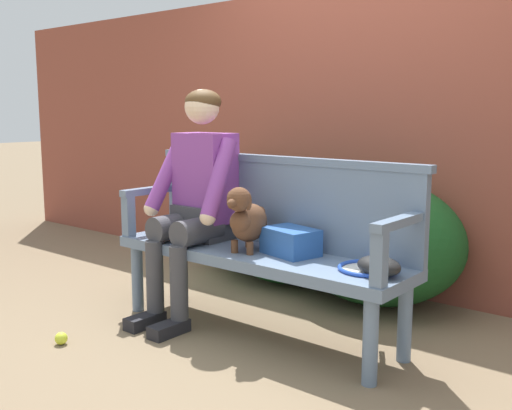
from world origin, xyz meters
The scene contains 15 objects.
ground_plane centered at (0.00, 0.00, 0.00)m, with size 40.00×40.00×0.00m, color #7A664C.
brick_garden_fence centered at (0.00, 1.29, 1.03)m, with size 8.00×0.30×2.05m, color brown.
hedge_bush_mid_right centered at (0.23, 0.88, 0.40)m, with size 1.16×0.86×0.80m, color #194C1E.
hedge_bush_mid_left centered at (-0.91, 0.97, 0.42)m, with size 0.73×0.60×0.84m, color #337538.
hedge_bush_far_right centered at (-0.50, 0.88, 0.40)m, with size 1.15×0.70×0.80m, color #1E5B23.
garden_bench centered at (0.00, 0.00, 0.40)m, with size 1.75×0.46×0.46m.
bench_backrest centered at (0.00, 0.20, 0.72)m, with size 1.79×0.06×0.50m.
bench_armrest_left_end centered at (-0.84, -0.08, 0.66)m, with size 0.06×0.46×0.28m.
bench_armrest_right_end centered at (0.84, -0.08, 0.66)m, with size 0.06×0.46×0.28m.
person_seated centered at (-0.44, -0.01, 0.74)m, with size 0.56×0.63×1.33m.
dog_on_bench centered at (-0.02, -0.05, 0.64)m, with size 0.22×0.36×0.36m.
tennis_racket centered at (0.65, 0.05, 0.47)m, with size 0.41×0.57×0.03m.
baseball_glove centered at (0.75, -0.02, 0.51)m, with size 0.22×0.17×0.09m, color black.
sports_bag centered at (0.20, 0.05, 0.53)m, with size 0.28×0.20×0.14m, color #2856A3.
tennis_ball centered at (-0.68, -0.78, 0.03)m, with size 0.07×0.07×0.07m, color #CCDB33.
Camera 1 is at (2.02, -2.45, 1.21)m, focal length 42.24 mm.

